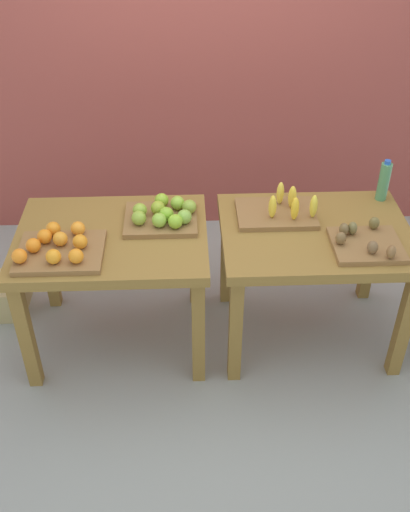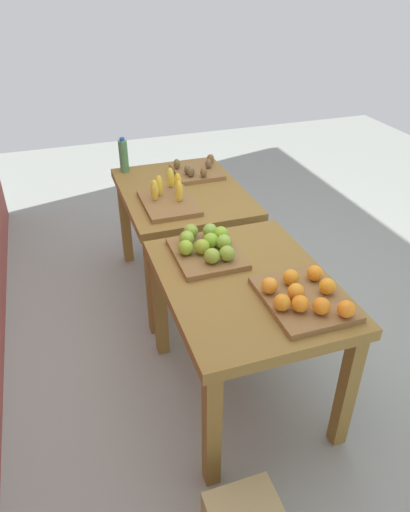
% 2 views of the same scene
% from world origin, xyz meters
% --- Properties ---
extents(ground_plane, '(8.00, 8.00, 0.00)m').
position_xyz_m(ground_plane, '(0.00, 0.00, 0.00)').
color(ground_plane, gray).
extents(back_wall, '(4.40, 0.12, 3.00)m').
position_xyz_m(back_wall, '(0.00, 1.35, 1.50)').
color(back_wall, '#964239').
rests_on(back_wall, ground_plane).
extents(display_table_left, '(1.04, 0.80, 0.77)m').
position_xyz_m(display_table_left, '(-0.56, 0.00, 0.66)').
color(display_table_left, olive).
rests_on(display_table_left, ground_plane).
extents(display_table_right, '(1.04, 0.80, 0.77)m').
position_xyz_m(display_table_right, '(0.56, 0.00, 0.66)').
color(display_table_right, olive).
rests_on(display_table_right, ground_plane).
extents(orange_bin, '(0.45, 0.37, 0.11)m').
position_xyz_m(orange_bin, '(-0.81, -0.17, 0.81)').
color(orange_bin, olive).
rests_on(orange_bin, display_table_left).
extents(apple_bin, '(0.41, 0.34, 0.11)m').
position_xyz_m(apple_bin, '(-0.28, 0.11, 0.82)').
color(apple_bin, olive).
rests_on(apple_bin, display_table_left).
extents(banana_crate, '(0.44, 0.32, 0.17)m').
position_xyz_m(banana_crate, '(0.37, 0.14, 0.81)').
color(banana_crate, olive).
rests_on(banana_crate, display_table_right).
extents(kiwi_bin, '(0.36, 0.33, 0.10)m').
position_xyz_m(kiwi_bin, '(0.78, -0.18, 0.80)').
color(kiwi_bin, olive).
rests_on(kiwi_bin, display_table_right).
extents(water_bottle, '(0.06, 0.06, 0.25)m').
position_xyz_m(water_bottle, '(1.00, 0.31, 0.89)').
color(water_bottle, '#4C8C59').
rests_on(water_bottle, display_table_right).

